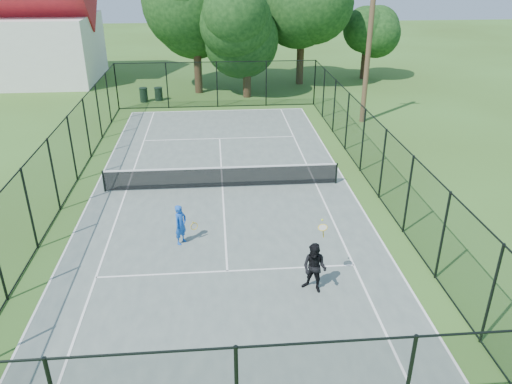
{
  "coord_description": "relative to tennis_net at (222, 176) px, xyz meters",
  "views": [
    {
      "loc": [
        -0.21,
        -19.7,
        9.16
      ],
      "look_at": [
        1.21,
        -3.0,
        1.2
      ],
      "focal_mm": 35.0,
      "sensor_mm": 36.0,
      "label": 1
    }
  ],
  "objects": [
    {
      "name": "tree_near_right",
      "position": [
        6.53,
        19.17,
        4.7
      ],
      "size": [
        6.02,
        6.02,
        8.3
      ],
      "color": "#332114",
      "rests_on": "ground"
    },
    {
      "name": "tree_far_right",
      "position": [
        12.1,
        20.61,
        2.64
      ],
      "size": [
        3.95,
        3.95,
        5.22
      ],
      "color": "#332114",
      "rests_on": "ground"
    },
    {
      "name": "player_black",
      "position": [
        2.55,
        -7.61,
        0.28
      ],
      "size": [
        0.97,
        1.1,
        2.1
      ],
      "color": "black",
      "rests_on": "tennis_court"
    },
    {
      "name": "ground",
      "position": [
        0.0,
        0.0,
        -0.58
      ],
      "size": [
        120.0,
        120.0,
        0.0
      ],
      "primitive_type": "plane",
      "color": "#38561D"
    },
    {
      "name": "trash_bin_left",
      "position": [
        -5.05,
        14.69,
        -0.08
      ],
      "size": [
        0.58,
        0.58,
        0.98
      ],
      "color": "black",
      "rests_on": "ground"
    },
    {
      "name": "fence",
      "position": [
        0.0,
        0.0,
        0.92
      ],
      "size": [
        13.1,
        26.1,
        3.0
      ],
      "color": "black",
      "rests_on": "ground"
    },
    {
      "name": "player_blue",
      "position": [
        -1.52,
        -4.51,
        0.2
      ],
      "size": [
        0.88,
        0.63,
        1.45
      ],
      "color": "blue",
      "rests_on": "tennis_court"
    },
    {
      "name": "tennis_net",
      "position": [
        0.0,
        0.0,
        0.0
      ],
      "size": [
        10.08,
        0.08,
        0.95
      ],
      "color": "black",
      "rests_on": "tennis_court"
    },
    {
      "name": "trash_bin_right",
      "position": [
        -4.06,
        14.98,
        -0.12
      ],
      "size": [
        0.58,
        0.58,
        0.91
      ],
      "color": "black",
      "rests_on": "ground"
    },
    {
      "name": "tree_near_mid",
      "position": [
        2.14,
        15.46,
        3.84
      ],
      "size": [
        5.49,
        5.49,
        7.18
      ],
      "color": "#332114",
      "rests_on": "ground"
    },
    {
      "name": "utility_pole",
      "position": [
        8.72,
        9.0,
        3.54
      ],
      "size": [
        1.4,
        0.3,
        8.11
      ],
      "color": "#4C3823",
      "rests_on": "ground"
    },
    {
      "name": "tennis_court",
      "position": [
        0.0,
        0.0,
        -0.55
      ],
      "size": [
        11.0,
        24.0,
        0.06
      ],
      "primitive_type": "cube",
      "color": "#54635E",
      "rests_on": "ground"
    },
    {
      "name": "tree_near_left",
      "position": [
        -1.32,
        16.99,
        5.32
      ],
      "size": [
        7.35,
        7.35,
        9.58
      ],
      "color": "#332114",
      "rests_on": "ground"
    }
  ]
}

